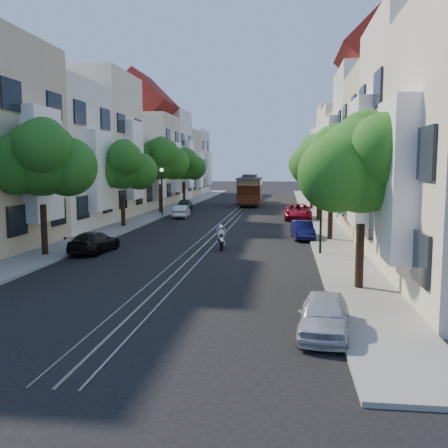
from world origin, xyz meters
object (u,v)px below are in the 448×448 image
(tree_e_d, at_px, (313,162))
(sportbike_rider, at_px, (221,235))
(cable_car, at_px, (250,189))
(parked_car_w_far, at_px, (185,204))
(tree_w_a, at_px, (42,160))
(parked_car_e_far, at_px, (298,212))
(tree_e_b, at_px, (333,161))
(parked_car_e_near, at_px, (324,315))
(parked_car_e_mid, at_px, (302,230))
(tree_w_d, at_px, (184,165))
(parked_car_w_near, at_px, (94,242))
(tree_w_c, at_px, (161,159))
(parked_car_w_mid, at_px, (181,211))
(lamp_east, at_px, (321,199))
(tree_e_c, at_px, (320,164))
(lamp_west, at_px, (162,184))
(tree_e_a, at_px, (364,167))
(tree_w_b, at_px, (123,167))

(tree_e_d, height_order, sportbike_rider, tree_e_d)
(cable_car, relative_size, parked_car_w_far, 2.45)
(tree_w_a, bearing_deg, parked_car_e_far, 55.98)
(tree_w_a, relative_size, parked_car_e_far, 1.40)
(tree_e_d, relative_size, cable_car, 0.82)
(tree_e_b, relative_size, parked_car_e_near, 2.08)
(parked_car_e_mid, bearing_deg, sportbike_rider, -141.76)
(tree_w_d, height_order, parked_car_w_near, tree_w_d)
(tree_w_c, height_order, parked_car_e_mid, tree_w_c)
(parked_car_w_mid, bearing_deg, tree_w_a, 77.69)
(tree_w_d, relative_size, lamp_east, 1.57)
(tree_e_c, xyz_separation_m, parked_car_e_far, (-1.66, 0.87, -3.94))
(tree_e_b, xyz_separation_m, parked_car_e_mid, (-1.66, 0.66, -4.18))
(lamp_west, xyz_separation_m, parked_car_w_far, (0.70, 6.67, -2.26))
(tree_w_c, xyz_separation_m, sportbike_rider, (8.26, -19.64, -4.33))
(cable_car, distance_m, parked_car_e_near, 44.01)
(cable_car, bearing_deg, tree_e_a, -80.92)
(tree_w_a, bearing_deg, tree_e_a, -19.15)
(tree_w_c, distance_m, parked_car_w_far, 6.01)
(lamp_west, bearing_deg, tree_w_a, -92.40)
(lamp_east, distance_m, lamp_west, 21.97)
(parked_car_w_near, bearing_deg, parked_car_w_mid, -87.33)
(tree_w_a, distance_m, cable_car, 34.69)
(lamp_west, height_order, parked_car_w_mid, lamp_west)
(tree_w_c, distance_m, lamp_east, 25.01)
(tree_e_b, distance_m, parked_car_e_mid, 4.55)
(tree_w_b, height_order, parked_car_w_near, tree_w_b)
(lamp_west, height_order, parked_car_w_near, lamp_west)
(tree_e_a, height_order, tree_w_a, tree_w_a)
(tree_e_b, bearing_deg, parked_car_w_mid, 133.73)
(parked_car_e_mid, bearing_deg, parked_car_w_mid, 125.31)
(tree_e_c, height_order, parked_car_w_mid, tree_e_c)
(parked_car_e_near, bearing_deg, sportbike_rider, 114.65)
(tree_e_b, height_order, parked_car_e_near, tree_e_b)
(tree_w_c, xyz_separation_m, parked_car_w_mid, (2.74, -3.81, -4.51))
(parked_car_w_near, bearing_deg, tree_w_d, -81.33)
(tree_e_b, distance_m, parked_car_w_mid, 17.38)
(tree_w_d, distance_m, cable_car, 8.11)
(tree_e_d, height_order, parked_car_e_near, tree_e_d)
(tree_e_a, height_order, tree_w_d, tree_w_d)
(tree_w_b, relative_size, lamp_west, 1.51)
(lamp_west, distance_m, parked_car_w_far, 7.08)
(tree_w_a, height_order, sportbike_rider, tree_w_a)
(tree_e_a, xyz_separation_m, tree_w_c, (-14.40, 28.00, 0.67))
(lamp_west, xyz_separation_m, parked_car_e_mid, (11.90, -12.36, -2.29))
(tree_e_b, bearing_deg, cable_car, 104.20)
(tree_e_d, bearing_deg, cable_car, 145.07)
(tree_w_a, distance_m, sportbike_rider, 9.77)
(tree_e_b, relative_size, parked_car_e_far, 1.40)
(sportbike_rider, height_order, parked_car_e_mid, sportbike_rider)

